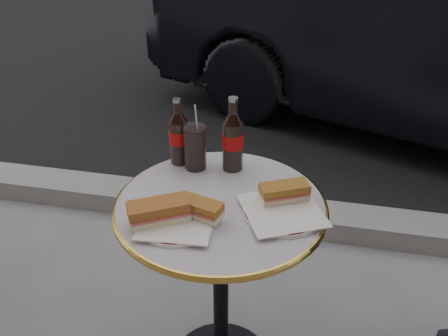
% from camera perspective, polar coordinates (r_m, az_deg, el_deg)
% --- Properties ---
extents(asphalt_road, '(40.00, 8.00, 0.00)m').
position_cam_1_polar(asphalt_road, '(6.35, 9.72, 16.50)').
color(asphalt_road, black).
rests_on(asphalt_road, ground).
extents(curb, '(40.00, 0.20, 0.12)m').
position_cam_1_polar(curb, '(2.56, 3.97, -5.13)').
color(curb, gray).
rests_on(curb, ground).
extents(bistro_table, '(0.62, 0.62, 0.73)m').
position_cam_1_polar(bistro_table, '(1.68, -0.37, -14.25)').
color(bistro_table, '#BAB2C4').
rests_on(bistro_table, ground).
extents(plate_left, '(0.23, 0.23, 0.01)m').
position_cam_1_polar(plate_left, '(1.36, -5.40, -6.18)').
color(plate_left, white).
rests_on(plate_left, bistro_table).
extents(plate_right, '(0.27, 0.27, 0.01)m').
position_cam_1_polar(plate_right, '(1.40, 6.69, -5.10)').
color(plate_right, white).
rests_on(plate_right, bistro_table).
extents(sandwich_left_a, '(0.18, 0.15, 0.06)m').
position_cam_1_polar(sandwich_left_a, '(1.35, -7.48, -5.06)').
color(sandwich_left_a, '#9F5C28').
rests_on(sandwich_left_a, plate_left).
extents(sandwich_left_b, '(0.14, 0.09, 0.05)m').
position_cam_1_polar(sandwich_left_b, '(1.36, -2.90, -4.72)').
color(sandwich_left_b, '#9F6228').
rests_on(sandwich_left_b, plate_left).
extents(sandwich_right, '(0.15, 0.12, 0.05)m').
position_cam_1_polar(sandwich_right, '(1.43, 6.89, -2.84)').
color(sandwich_right, '#9E6728').
rests_on(sandwich_right, plate_right).
extents(cola_bottle_left, '(0.08, 0.08, 0.22)m').
position_cam_1_polar(cola_bottle_left, '(1.59, -5.24, 4.21)').
color(cola_bottle_left, black).
rests_on(cola_bottle_left, bistro_table).
extents(cola_bottle_right, '(0.08, 0.08, 0.25)m').
position_cam_1_polar(cola_bottle_right, '(1.55, 1.02, 3.89)').
color(cola_bottle_right, black).
rests_on(cola_bottle_right, bistro_table).
extents(cola_glass, '(0.08, 0.08, 0.15)m').
position_cam_1_polar(cola_glass, '(1.57, -3.33, 2.36)').
color(cola_glass, black).
rests_on(cola_glass, bistro_table).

